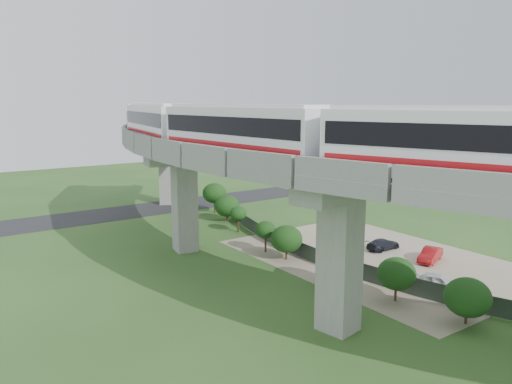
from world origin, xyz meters
TOP-DOWN VIEW (x-y plane):
  - ground at (0.00, 0.00)m, footprint 160.00×160.00m
  - dirt_lot at (14.00, -2.00)m, footprint 18.00×26.00m
  - asphalt_road at (0.00, 30.00)m, footprint 60.00×8.00m
  - viaduct at (3.84, 0.00)m, footprint 19.58×73.98m
  - metro_train at (0.42, 3.00)m, footprint 12.03×61.25m
  - fence at (9.75, 0.00)m, footprint 3.87×38.73m
  - tree_0 at (11.64, 23.15)m, footprint 3.06×3.06m
  - tree_1 at (10.45, 18.16)m, footprint 3.05×3.05m
  - tree_2 at (8.76, 13.13)m, footprint 1.87×1.87m
  - tree_3 at (6.83, 5.40)m, footprint 1.91×1.91m
  - tree_4 at (7.02, 2.45)m, footprint 2.91×2.91m
  - tree_5 at (5.97, -4.89)m, footprint 2.66×2.66m
  - tree_6 at (7.49, -9.57)m, footprint 2.76×2.76m
  - tree_7 at (8.22, -14.67)m, footprint 2.98×2.98m
  - car_white at (11.86, -10.08)m, footprint 2.94×4.00m
  - car_red at (17.28, -5.42)m, footprint 3.96×2.48m
  - car_dark at (16.63, -0.55)m, footprint 3.69×1.50m

SIDE VIEW (x-z plane):
  - ground at x=0.00m, z-range 0.00..0.00m
  - asphalt_road at x=0.00m, z-range 0.00..0.03m
  - dirt_lot at x=14.00m, z-range 0.00..0.04m
  - car_dark at x=16.63m, z-range 0.04..1.11m
  - car_red at x=17.28m, z-range 0.04..1.27m
  - car_white at x=11.86m, z-range 0.04..1.31m
  - fence at x=9.75m, z-range 0.00..1.50m
  - tree_7 at x=8.22m, z-range 0.29..3.40m
  - tree_1 at x=10.45m, z-range 0.29..3.46m
  - tree_4 at x=7.02m, z-range 0.36..3.56m
  - tree_6 at x=7.49m, z-range 0.46..3.72m
  - tree_2 at x=8.76m, z-range 0.64..3.54m
  - tree_3 at x=6.83m, z-range 0.70..3.75m
  - tree_5 at x=5.97m, z-range 0.65..4.23m
  - tree_0 at x=11.64m, z-range 0.62..4.47m
  - viaduct at x=3.84m, z-range 3.35..14.75m
  - metro_train at x=0.42m, z-range 10.49..14.13m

